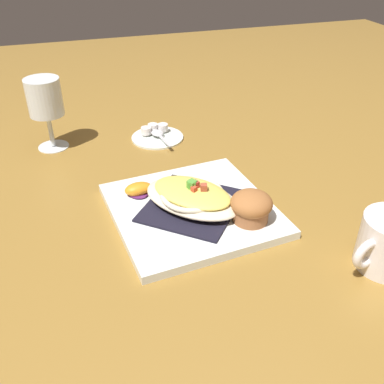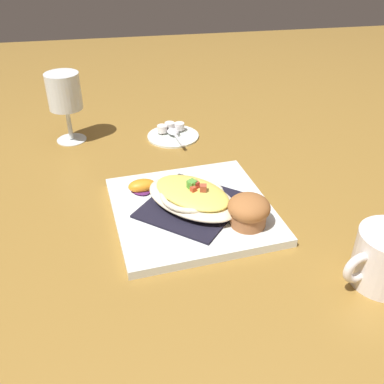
% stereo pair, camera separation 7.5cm
% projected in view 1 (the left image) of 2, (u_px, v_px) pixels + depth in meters
% --- Properties ---
extents(ground_plane, '(2.60, 2.60, 0.00)m').
position_uv_depth(ground_plane, '(192.00, 213.00, 0.77)').
color(ground_plane, olive).
extents(square_plate, '(0.29, 0.29, 0.02)m').
position_uv_depth(square_plate, '(192.00, 210.00, 0.77)').
color(square_plate, white).
rests_on(square_plate, ground_plane).
extents(folded_napkin, '(0.22, 0.22, 0.00)m').
position_uv_depth(folded_napkin, '(192.00, 205.00, 0.76)').
color(folded_napkin, black).
rests_on(folded_napkin, square_plate).
extents(gratin_dish, '(0.20, 0.20, 0.05)m').
position_uv_depth(gratin_dish, '(192.00, 196.00, 0.75)').
color(gratin_dish, beige).
rests_on(gratin_dish, folded_napkin).
extents(muffin, '(0.07, 0.07, 0.05)m').
position_uv_depth(muffin, '(251.00, 206.00, 0.71)').
color(muffin, '#A06138').
rests_on(muffin, square_plate).
extents(orange_garnish, '(0.06, 0.06, 0.02)m').
position_uv_depth(orange_garnish, '(138.00, 190.00, 0.79)').
color(orange_garnish, '#542057').
rests_on(orange_garnish, square_plate).
extents(stemmed_glass, '(0.07, 0.07, 0.16)m').
position_uv_depth(stemmed_glass, '(45.00, 101.00, 0.93)').
color(stemmed_glass, white).
rests_on(stemmed_glass, ground_plane).
extents(creamer_saucer, '(0.12, 0.12, 0.01)m').
position_uv_depth(creamer_saucer, '(157.00, 137.00, 1.02)').
color(creamer_saucer, white).
rests_on(creamer_saucer, ground_plane).
extents(spoon, '(0.10, 0.03, 0.01)m').
position_uv_depth(spoon, '(158.00, 134.00, 1.01)').
color(spoon, silver).
rests_on(spoon, creamer_saucer).
extents(creamer_cup_0, '(0.02, 0.02, 0.02)m').
position_uv_depth(creamer_cup_0, '(163.00, 127.00, 1.03)').
color(creamer_cup_0, white).
rests_on(creamer_cup_0, creamer_saucer).
extents(creamer_cup_1, '(0.02, 0.02, 0.02)m').
position_uv_depth(creamer_cup_1, '(153.00, 127.00, 1.03)').
color(creamer_cup_1, silver).
rests_on(creamer_cup_1, creamer_saucer).
extents(creamer_cup_2, '(0.02, 0.02, 0.02)m').
position_uv_depth(creamer_cup_2, '(146.00, 131.00, 1.02)').
color(creamer_cup_2, silver).
rests_on(creamer_cup_2, creamer_saucer).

